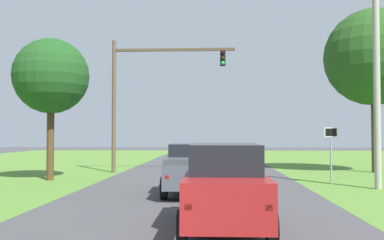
{
  "coord_description": "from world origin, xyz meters",
  "views": [
    {
      "loc": [
        0.8,
        -5.52,
        2.31
      ],
      "look_at": [
        -0.37,
        17.49,
        3.06
      ],
      "focal_mm": 40.71,
      "sensor_mm": 36.0,
      "label": 1
    }
  ],
  "objects_px": {
    "pickup_truck_lead": "(193,168)",
    "traffic_light": "(145,85)",
    "keep_moving_sign": "(331,146)",
    "oak_tree_right": "(373,57)",
    "utility_pole_right": "(377,68)",
    "extra_tree_1": "(51,77)",
    "red_suv_near": "(225,185)"
  },
  "relations": [
    {
      "from": "pickup_truck_lead",
      "to": "traffic_light",
      "type": "height_order",
      "value": "traffic_light"
    },
    {
      "from": "keep_moving_sign",
      "to": "oak_tree_right",
      "type": "distance_m",
      "value": 9.29
    },
    {
      "from": "keep_moving_sign",
      "to": "utility_pole_right",
      "type": "bearing_deg",
      "value": -50.37
    },
    {
      "from": "extra_tree_1",
      "to": "red_suv_near",
      "type": "bearing_deg",
      "value": -51.8
    },
    {
      "from": "keep_moving_sign",
      "to": "utility_pole_right",
      "type": "relative_size",
      "value": 0.27
    },
    {
      "from": "red_suv_near",
      "to": "oak_tree_right",
      "type": "xyz_separation_m",
      "value": [
        9.43,
        16.1,
        5.92
      ]
    },
    {
      "from": "oak_tree_right",
      "to": "utility_pole_right",
      "type": "distance_m",
      "value": 8.81
    },
    {
      "from": "red_suv_near",
      "to": "pickup_truck_lead",
      "type": "xyz_separation_m",
      "value": [
        -1.09,
        6.21,
        -0.09
      ]
    },
    {
      "from": "pickup_truck_lead",
      "to": "keep_moving_sign",
      "type": "relative_size",
      "value": 1.9
    },
    {
      "from": "extra_tree_1",
      "to": "pickup_truck_lead",
      "type": "bearing_deg",
      "value": -31.69
    },
    {
      "from": "oak_tree_right",
      "to": "utility_pole_right",
      "type": "bearing_deg",
      "value": -109.09
    },
    {
      "from": "utility_pole_right",
      "to": "extra_tree_1",
      "type": "distance_m",
      "value": 15.36
    },
    {
      "from": "pickup_truck_lead",
      "to": "extra_tree_1",
      "type": "xyz_separation_m",
      "value": [
        -7.39,
        4.56,
        4.23
      ]
    },
    {
      "from": "pickup_truck_lead",
      "to": "oak_tree_right",
      "type": "relative_size",
      "value": 0.52
    },
    {
      "from": "keep_moving_sign",
      "to": "extra_tree_1",
      "type": "distance_m",
      "value": 14.1
    },
    {
      "from": "utility_pole_right",
      "to": "extra_tree_1",
      "type": "xyz_separation_m",
      "value": [
        -15.1,
        2.8,
        0.13
      ]
    },
    {
      "from": "red_suv_near",
      "to": "traffic_light",
      "type": "distance_m",
      "value": 16.47
    },
    {
      "from": "traffic_light",
      "to": "utility_pole_right",
      "type": "bearing_deg",
      "value": -33.49
    },
    {
      "from": "keep_moving_sign",
      "to": "utility_pole_right",
      "type": "height_order",
      "value": "utility_pole_right"
    },
    {
      "from": "extra_tree_1",
      "to": "oak_tree_right",
      "type": "bearing_deg",
      "value": 16.57
    },
    {
      "from": "oak_tree_right",
      "to": "extra_tree_1",
      "type": "relative_size",
      "value": 1.39
    },
    {
      "from": "pickup_truck_lead",
      "to": "traffic_light",
      "type": "distance_m",
      "value": 10.58
    },
    {
      "from": "oak_tree_right",
      "to": "utility_pole_right",
      "type": "xyz_separation_m",
      "value": [
        -2.81,
        -8.13,
        -1.9
      ]
    },
    {
      "from": "keep_moving_sign",
      "to": "extra_tree_1",
      "type": "relative_size",
      "value": 0.38
    },
    {
      "from": "keep_moving_sign",
      "to": "extra_tree_1",
      "type": "xyz_separation_m",
      "value": [
        -13.63,
        1.03,
        3.47
      ]
    },
    {
      "from": "pickup_truck_lead",
      "to": "utility_pole_right",
      "type": "height_order",
      "value": "utility_pole_right"
    },
    {
      "from": "utility_pole_right",
      "to": "extra_tree_1",
      "type": "bearing_deg",
      "value": 169.5
    },
    {
      "from": "red_suv_near",
      "to": "oak_tree_right",
      "type": "bearing_deg",
      "value": 59.64
    },
    {
      "from": "red_suv_near",
      "to": "extra_tree_1",
      "type": "distance_m",
      "value": 14.32
    },
    {
      "from": "red_suv_near",
      "to": "extra_tree_1",
      "type": "bearing_deg",
      "value": 128.2
    },
    {
      "from": "red_suv_near",
      "to": "keep_moving_sign",
      "type": "bearing_deg",
      "value": 62.13
    },
    {
      "from": "utility_pole_right",
      "to": "extra_tree_1",
      "type": "relative_size",
      "value": 1.43
    }
  ]
}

